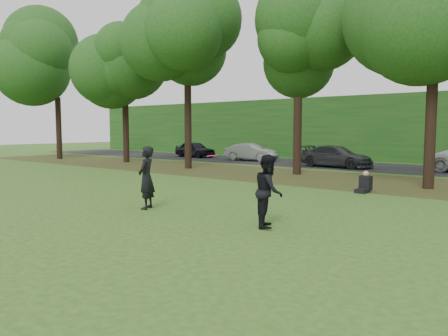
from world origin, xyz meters
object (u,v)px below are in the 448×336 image
seated_person (365,184)px  player_right (269,191)px  player_left (146,178)px  frisbee (212,156)px

seated_person → player_right: bearing=-83.9°
player_left → frisbee: player_left is taller
player_left → player_right: player_left is taller
player_right → frisbee: (-1.62, -0.28, 0.83)m
player_left → frisbee: size_ratio=6.63×
player_left → seated_person: 8.58m
player_left → frisbee: 2.76m
player_right → seated_person: (-0.36, 7.34, -0.60)m
player_left → seated_person: bearing=125.5°
player_left → frisbee: bearing=62.4°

